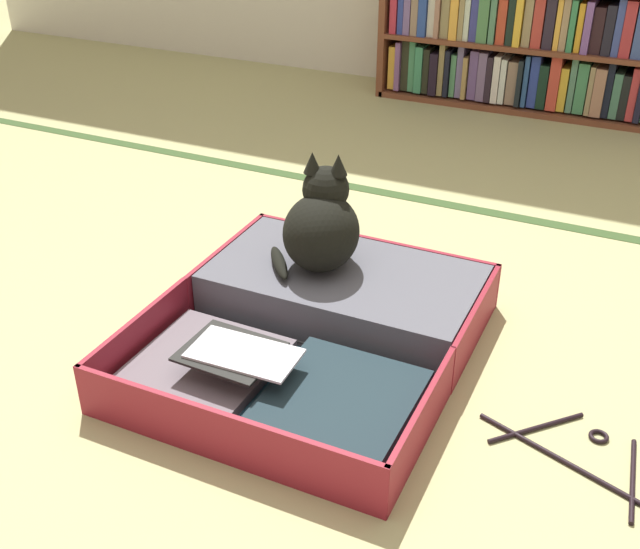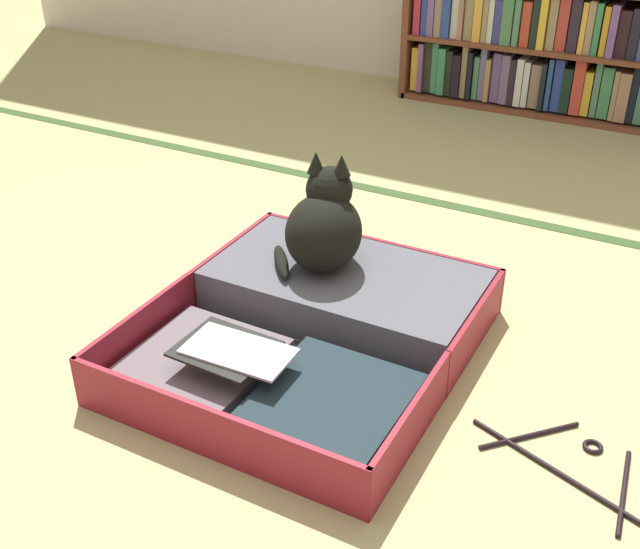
% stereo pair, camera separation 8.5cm
% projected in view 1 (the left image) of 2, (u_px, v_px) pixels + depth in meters
% --- Properties ---
extents(ground_plane, '(10.00, 10.00, 0.00)m').
position_uv_depth(ground_plane, '(333.00, 423.00, 1.64)').
color(ground_plane, tan).
extents(tatami_border, '(4.80, 0.05, 0.00)m').
position_uv_depth(tatami_border, '(477.00, 210.00, 2.53)').
color(tatami_border, '#354F26').
rests_on(tatami_border, ground_plane).
extents(bookshelf, '(1.26, 0.26, 0.80)m').
position_uv_depth(bookshelf, '(531.00, 16.00, 3.25)').
color(bookshelf, brown).
rests_on(bookshelf, ground_plane).
extents(open_suitcase, '(0.70, 0.80, 0.13)m').
position_uv_depth(open_suitcase, '(324.00, 322.00, 1.88)').
color(open_suitcase, maroon).
rests_on(open_suitcase, ground_plane).
extents(black_cat, '(0.27, 0.26, 0.29)m').
position_uv_depth(black_cat, '(322.00, 226.00, 1.92)').
color(black_cat, black).
rests_on(black_cat, open_suitcase).
extents(clothes_hanger, '(0.40, 0.27, 0.01)m').
position_uv_depth(clothes_hanger, '(580.00, 455.00, 1.55)').
color(clothes_hanger, black).
rests_on(clothes_hanger, ground_plane).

